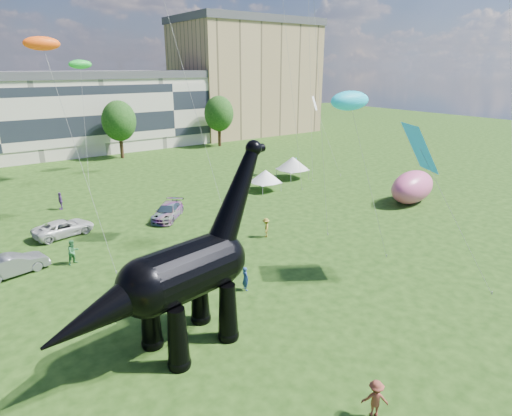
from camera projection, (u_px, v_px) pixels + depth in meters
ground at (317, 342)px, 22.68m from camera, size 220.00×220.00×0.00m
apartment_block at (245, 80)px, 91.39m from camera, size 28.00×18.00×22.00m
tree_mid_right at (119, 118)px, 65.92m from camera, size 5.20×5.20×9.44m
tree_far_right at (219, 111)px, 75.89m from camera, size 5.20×5.20×9.44m
dinosaur_sculpture at (178, 278)px, 21.08m from camera, size 13.00×4.47×10.58m
car_grey at (12, 265)px, 29.77m from camera, size 4.83×2.59×1.51m
car_white at (64, 228)px, 36.72m from camera, size 5.31×3.18×1.38m
car_dark at (168, 211)px, 40.77m from camera, size 4.87×5.00×1.44m
gazebo_near at (265, 176)px, 49.63m from camera, size 3.66×3.66×2.48m
gazebo_far at (293, 163)px, 55.08m from camera, size 4.09×4.09×2.81m
inflatable_pink at (412, 187)px, 45.34m from camera, size 7.30×4.57×3.40m
visitors at (158, 249)px, 32.11m from camera, size 50.49×37.66×1.88m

